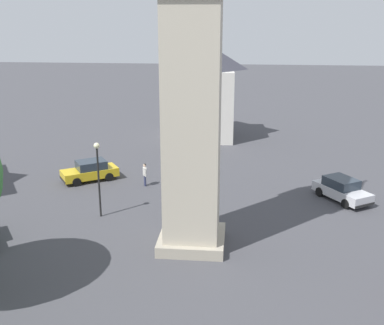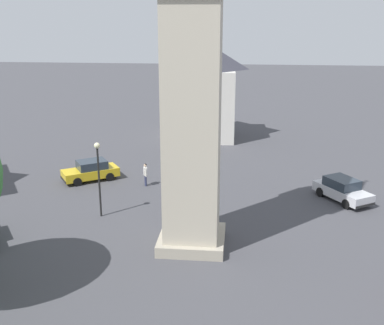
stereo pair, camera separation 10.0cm
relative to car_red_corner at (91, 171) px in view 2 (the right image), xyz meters
name	(u,v)px [view 2 (the right image)]	position (x,y,z in m)	size (l,w,h in m)	color
ground_plane	(192,245)	(8.68, -9.76, -0.76)	(200.00, 200.00, 0.00)	#424247
car_red_corner	(91,171)	(0.00, 0.00, 0.00)	(4.37, 3.69, 1.53)	gold
car_white_side	(342,190)	(18.06, -2.25, 0.00)	(3.64, 4.39, 1.53)	silver
pedestrian	(145,173)	(4.34, -0.78, 0.25)	(0.34, 0.52, 1.69)	#2D3351
building_shop_left	(203,89)	(7.38, 14.11, 4.13)	(6.70, 6.82, 9.60)	beige
lamp_post	(98,167)	(2.66, -6.50, 2.43)	(0.36, 0.36, 4.73)	black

